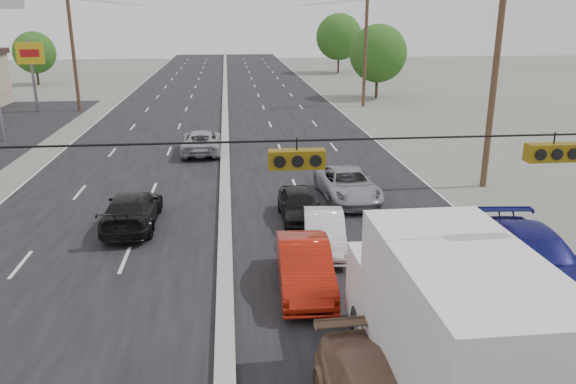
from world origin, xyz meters
name	(u,v)px	position (x,y,z in m)	size (l,w,h in m)	color
road_surface	(225,131)	(0.00, 30.00, 0.00)	(20.00, 160.00, 0.02)	black
center_median	(225,129)	(0.00, 30.00, 0.10)	(0.50, 160.00, 0.20)	gray
utility_pole_left_c	(73,50)	(-12.50, 40.00, 5.11)	(1.60, 0.30, 10.00)	#422D1E
utility_pole_right_b	(494,80)	(12.50, 15.00, 5.11)	(1.60, 0.30, 10.00)	#422D1E
utility_pole_right_c	(365,48)	(12.50, 40.00, 5.11)	(1.60, 0.30, 10.00)	#422D1E
traffic_signals	(291,157)	(1.40, 0.00, 5.49)	(25.00, 0.30, 0.54)	black
pole_sign_far	(31,59)	(-16.00, 40.00, 4.41)	(2.20, 0.25, 6.00)	slate
tree_left_far	(34,53)	(-22.00, 60.00, 3.72)	(4.80, 4.80, 6.12)	#382619
tree_right_mid	(378,53)	(15.00, 45.00, 4.34)	(5.60, 5.60, 7.14)	#382619
tree_right_far	(339,37)	(16.00, 70.00, 4.96)	(6.40, 6.40, 8.16)	#382619
box_truck	(446,325)	(4.57, -0.28, 1.94)	(2.68, 7.46, 3.78)	black
red_sedan	(305,267)	(2.41, 5.30, 0.73)	(1.55, 4.44, 1.46)	#A01809
queue_car_a	(299,206)	(3.00, 11.18, 0.65)	(1.54, 3.84, 1.31)	black
queue_car_b	(324,232)	(3.50, 8.23, 0.66)	(1.39, 3.98, 1.31)	silver
queue_car_c	(347,185)	(5.49, 13.67, 0.69)	(2.28, 4.93, 1.37)	gray
queue_car_d	(535,258)	(9.60, 5.06, 0.79)	(2.22, 5.46, 1.59)	navy
oncoming_near	(132,210)	(-3.60, 11.24, 0.70)	(1.95, 4.80, 1.39)	black
oncoming_far	(201,142)	(-1.40, 23.37, 0.69)	(2.28, 4.95, 1.37)	#93969A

